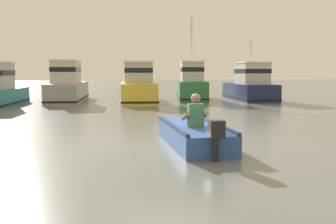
{
  "coord_description": "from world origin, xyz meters",
  "views": [
    {
      "loc": [
        -1.46,
        -8.88,
        1.7
      ],
      "look_at": [
        0.27,
        1.58,
        0.55
      ],
      "focal_mm": 41.08,
      "sensor_mm": 36.0,
      "label": 1
    }
  ],
  "objects_px": {
    "moored_boat_navy": "(250,86)",
    "moored_boat_yellow": "(138,87)",
    "moored_boat_grey": "(68,86)",
    "moored_boat_green": "(191,85)",
    "rowboat_with_person": "(193,134)"
  },
  "relations": [
    {
      "from": "moored_boat_navy",
      "to": "moored_boat_yellow",
      "type": "bearing_deg",
      "value": -176.25
    },
    {
      "from": "moored_boat_grey",
      "to": "moored_boat_green",
      "type": "distance_m",
      "value": 6.96
    },
    {
      "from": "moored_boat_yellow",
      "to": "moored_boat_green",
      "type": "xyz_separation_m",
      "value": [
        3.21,
        1.18,
        0.03
      ]
    },
    {
      "from": "moored_boat_grey",
      "to": "moored_boat_green",
      "type": "height_order",
      "value": "moored_boat_green"
    },
    {
      "from": "moored_boat_grey",
      "to": "moored_boat_green",
      "type": "relative_size",
      "value": 1.05
    },
    {
      "from": "moored_boat_green",
      "to": "moored_boat_navy",
      "type": "height_order",
      "value": "moored_boat_green"
    },
    {
      "from": "moored_boat_yellow",
      "to": "moored_boat_green",
      "type": "distance_m",
      "value": 3.42
    },
    {
      "from": "moored_boat_green",
      "to": "moored_boat_navy",
      "type": "distance_m",
      "value": 3.38
    },
    {
      "from": "rowboat_with_person",
      "to": "moored_boat_green",
      "type": "height_order",
      "value": "moored_boat_green"
    },
    {
      "from": "rowboat_with_person",
      "to": "moored_boat_grey",
      "type": "height_order",
      "value": "moored_boat_grey"
    },
    {
      "from": "moored_boat_green",
      "to": "moored_boat_navy",
      "type": "xyz_separation_m",
      "value": [
        3.3,
        -0.76,
        -0.04
      ]
    },
    {
      "from": "moored_boat_grey",
      "to": "moored_boat_yellow",
      "type": "relative_size",
      "value": 1.05
    },
    {
      "from": "moored_boat_yellow",
      "to": "moored_boat_navy",
      "type": "bearing_deg",
      "value": 3.75
    },
    {
      "from": "rowboat_with_person",
      "to": "moored_boat_green",
      "type": "xyz_separation_m",
      "value": [
        2.98,
        13.29,
        0.59
      ]
    },
    {
      "from": "rowboat_with_person",
      "to": "moored_boat_yellow",
      "type": "xyz_separation_m",
      "value": [
        -0.23,
        12.11,
        0.57
      ]
    }
  ]
}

